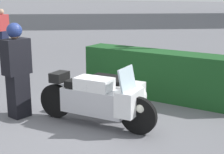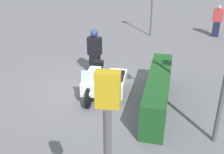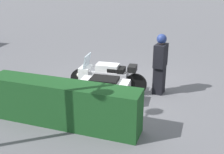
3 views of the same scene
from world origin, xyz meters
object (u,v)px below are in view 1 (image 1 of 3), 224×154
object	(u,v)px
officer_rider	(17,68)
hedge_bush_curbside	(162,75)
pedestrian_bystander	(3,30)
police_motorcycle	(107,95)

from	to	relation	value
officer_rider	hedge_bush_curbside	size ratio (longest dim) A/B	0.48
officer_rider	pedestrian_bystander	size ratio (longest dim) A/B	1.07
police_motorcycle	hedge_bush_curbside	distance (m)	1.83
police_motorcycle	hedge_bush_curbside	world-z (taller)	police_motorcycle
pedestrian_bystander	officer_rider	bearing A→B (deg)	142.31
police_motorcycle	hedge_bush_curbside	xyz separation A→B (m)	(0.35, 1.79, 0.08)
pedestrian_bystander	hedge_bush_curbside	bearing A→B (deg)	164.16
hedge_bush_curbside	pedestrian_bystander	size ratio (longest dim) A/B	2.21
officer_rider	hedge_bush_curbside	world-z (taller)	officer_rider
police_motorcycle	pedestrian_bystander	bearing A→B (deg)	146.99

